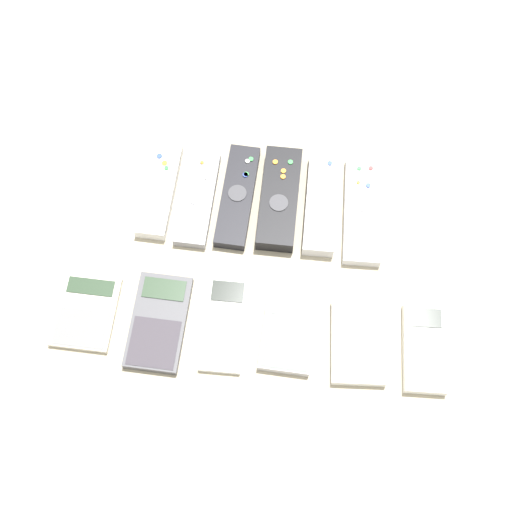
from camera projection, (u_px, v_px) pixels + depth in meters
name	position (u px, v px, depth m)	size (l,w,h in m)	color
ground_plane	(255.00, 270.00, 1.09)	(3.00, 3.00, 0.00)	#B2A88E
remote_0	(160.00, 190.00, 1.13)	(0.05, 0.17, 0.02)	white
remote_1	(198.00, 199.00, 1.13)	(0.06, 0.16, 0.02)	gray
remote_2	(238.00, 196.00, 1.13)	(0.06, 0.18, 0.02)	black
remote_3	(279.00, 198.00, 1.12)	(0.06, 0.17, 0.03)	black
remote_4	(321.00, 204.00, 1.12)	(0.05, 0.17, 0.03)	silver
remote_5	(362.00, 211.00, 1.12)	(0.06, 0.18, 0.02)	silver
calculator_0	(86.00, 312.00, 1.06)	(0.09, 0.12, 0.01)	beige
calculator_1	(159.00, 322.00, 1.05)	(0.08, 0.15, 0.02)	#4C4C51
calculator_2	(224.00, 324.00, 1.05)	(0.06, 0.15, 0.01)	silver
calculator_3	(288.00, 334.00, 1.04)	(0.08, 0.12, 0.02)	#B2B2B7
calculator_4	(358.00, 343.00, 1.03)	(0.08, 0.13, 0.02)	silver
calculator_5	(424.00, 349.00, 1.03)	(0.06, 0.13, 0.02)	silver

